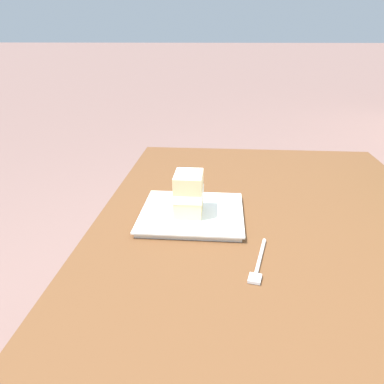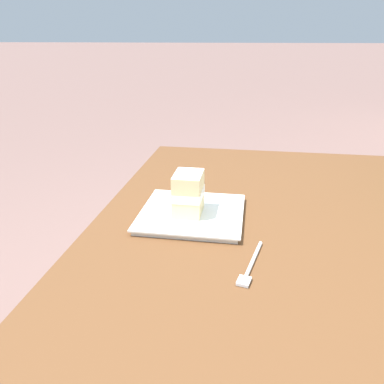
{
  "view_description": "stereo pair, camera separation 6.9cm",
  "coord_description": "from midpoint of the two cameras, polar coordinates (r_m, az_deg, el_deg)",
  "views": [
    {
      "loc": [
        -0.79,
        0.13,
        1.16
      ],
      "look_at": [
        0.1,
        0.21,
        0.8
      ],
      "focal_mm": 35.75,
      "sensor_mm": 36.0,
      "label": 1
    },
    {
      "loc": [
        -0.78,
        0.07,
        1.16
      ],
      "look_at": [
        0.1,
        0.21,
        0.8
      ],
      "focal_mm": 35.75,
      "sensor_mm": 36.0,
      "label": 2
    }
  ],
  "objects": [
    {
      "name": "cake_slice",
      "position": [
        0.95,
        -2.63,
        -0.25
      ],
      "size": [
        0.09,
        0.08,
        0.11
      ],
      "color": "beige",
      "rests_on": "dessert_plate"
    },
    {
      "name": "patio_table",
      "position": [
        0.95,
        10.19,
        -11.74
      ],
      "size": [
        1.51,
        0.9,
        0.73
      ],
      "color": "brown",
      "rests_on": "ground"
    },
    {
      "name": "dessert_fork",
      "position": [
        0.8,
        7.46,
        -10.47
      ],
      "size": [
        0.17,
        0.05,
        0.01
      ],
      "color": "silver",
      "rests_on": "patio_table"
    },
    {
      "name": "dessert_plate",
      "position": [
        0.99,
        -2.02,
        -3.3
      ],
      "size": [
        0.26,
        0.26,
        0.02
      ],
      "color": "white",
      "rests_on": "patio_table"
    }
  ]
}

